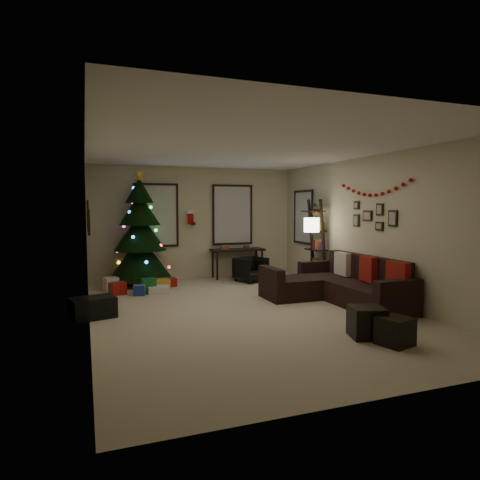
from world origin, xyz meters
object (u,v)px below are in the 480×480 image
Objects in this scene: sofa at (338,286)px; desk at (237,252)px; christmas_tree at (140,237)px; desk_chair at (251,269)px; bookshelf at (317,244)px.

sofa is 1.98× the size of desk.
desk_chair is (2.46, -0.52, -0.79)m from christmas_tree.
christmas_tree reaches higher than desk_chair.
bookshelf is (1.30, -1.58, 0.30)m from desk.
sofa is at bearing -106.03° from bookshelf.
desk is at bearing 129.48° from bookshelf.
desk is 0.74m from desk_chair.
sofa reaches higher than desk_chair.
christmas_tree is 4.48m from sofa.
desk is at bearing 105.24° from sofa.
desk is 2.07m from bookshelf.
desk is (2.37, 0.13, -0.45)m from christmas_tree.
sofa is at bearing -43.04° from christmas_tree.
sofa is 4.46× the size of desk_chair.
sofa is at bearing -92.81° from desk_chair.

